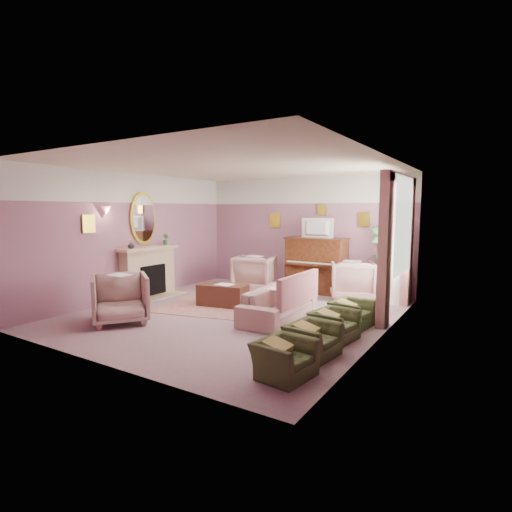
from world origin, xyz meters
The scene contains 48 objects.
floor centered at (0.00, 0.00, 0.00)m, with size 5.50×6.00×0.01m, color gray.
ceiling centered at (0.00, 0.00, 2.80)m, with size 5.50×6.00×0.01m, color beige.
wall_back centered at (0.00, 3.00, 1.40)m, with size 5.50×0.02×2.80m, color #73506B.
wall_front centered at (0.00, -3.00, 1.40)m, with size 5.50×0.02×2.80m, color #73506B.
wall_left centered at (-2.75, 0.00, 1.40)m, with size 0.02×6.00×2.80m, color #73506B.
wall_right centered at (2.75, 0.00, 1.40)m, with size 0.02×6.00×2.80m, color #73506B.
picture_rail_band centered at (0.00, 2.99, 2.47)m, with size 5.50×0.01×0.65m, color silver.
stripe_panel centered at (2.73, 1.30, 1.07)m, with size 0.01×3.00×2.15m, color #A2B291.
fireplace_surround centered at (-2.59, 0.20, 0.55)m, with size 0.30×1.40×1.10m, color tan.
fireplace_inset centered at (-2.49, 0.20, 0.40)m, with size 0.18×0.72×0.68m, color black.
fire_ember centered at (-2.45, 0.20, 0.22)m, with size 0.06×0.54×0.10m, color orange.
mantel_shelf centered at (-2.56, 0.20, 1.12)m, with size 0.40×1.55×0.07m, color tan.
hearth centered at (-2.39, 0.20, 0.01)m, with size 0.55×1.50×0.02m, color tan.
mirror_frame centered at (-2.70, 0.20, 1.80)m, with size 0.04×0.72×1.20m, color gold.
mirror_glass centered at (-2.67, 0.20, 1.80)m, with size 0.01×0.60×1.06m, color white.
sconce_shade centered at (-2.62, -0.85, 1.98)m, with size 0.20×0.20×0.16m, color pink.
piano centered at (0.50, 2.68, 0.65)m, with size 1.40×0.60×1.30m, color #44200F.
piano_keyshelf centered at (0.50, 2.33, 0.72)m, with size 1.30×0.12×0.06m, color #44200F.
piano_keys centered at (0.50, 2.33, 0.76)m, with size 1.20×0.08×0.02m, color silver.
piano_top centered at (0.50, 2.68, 1.31)m, with size 1.45×0.65×0.04m, color #44200F.
television centered at (0.50, 2.63, 1.60)m, with size 0.80×0.12×0.48m, color black.
print_back_left centered at (-0.80, 2.96, 1.72)m, with size 0.30×0.03×0.38m, color gold.
print_back_right centered at (1.55, 2.96, 1.78)m, with size 0.26×0.03×0.34m, color gold.
print_back_mid centered at (0.50, 2.96, 2.00)m, with size 0.22×0.03×0.26m, color gold.
print_left_wall centered at (-2.71, -1.20, 1.72)m, with size 0.03×0.28×0.36m, color gold.
window_blind centered at (2.70, 1.55, 1.70)m, with size 0.03×1.40×1.80m, color beige.
curtain_left centered at (2.62, 0.63, 1.30)m, with size 0.16×0.34×2.60m, color #AE646A.
curtain_right centered at (2.62, 2.47, 1.30)m, with size 0.16×0.34×2.60m, color #AE646A.
pelmet centered at (2.62, 1.55, 2.56)m, with size 0.16×2.20×0.16m, color #AE646A.
mantel_plant centered at (-2.55, 0.75, 1.29)m, with size 0.16×0.16×0.28m, color #38703B.
mantel_vase centered at (-2.55, -0.30, 1.23)m, with size 0.16×0.16×0.16m, color silver.
area_rug centered at (-0.49, 0.32, 0.01)m, with size 2.50×1.80×0.01m, color #A96A63.
coffee_table centered at (-0.60, 0.38, 0.23)m, with size 1.00×0.50×0.45m, color #472318.
table_paper centered at (-0.55, 0.38, 0.46)m, with size 0.35×0.28×0.01m, color white.
sofa centered at (0.88, 0.12, 0.39)m, with size 0.65×1.94×0.79m, color tan.
sofa_throw centered at (1.28, 0.12, 0.60)m, with size 0.10×1.47×0.54m, color #AE646A.
floral_armchair_left centered at (-0.89, 2.09, 0.48)m, with size 0.92×0.92×0.96m, color tan.
floral_armchair_right centered at (1.47, 2.43, 0.48)m, with size 0.92×0.92×0.96m, color tan.
floral_armchair_front centered at (-1.39, -1.58, 0.48)m, with size 0.92×0.92×0.96m, color tan.
olive_chair_a centered at (2.16, -2.09, 0.30)m, with size 0.49×0.69×0.60m, color #3F4B26.
olive_chair_b centered at (2.16, -1.27, 0.30)m, with size 0.49×0.69×0.60m, color #3F4B26.
olive_chair_c centered at (2.16, -0.45, 0.30)m, with size 0.49×0.69×0.60m, color #3F4B26.
olive_chair_d centered at (2.16, 0.37, 0.30)m, with size 0.49×0.69×0.60m, color #3F4B26.
side_table centered at (2.39, 2.56, 0.35)m, with size 0.52×0.52×0.70m, color white.
side_plant_big centered at (2.39, 2.56, 0.87)m, with size 0.30×0.30×0.34m, color #38703B.
side_plant_small centered at (2.51, 2.46, 0.84)m, with size 0.16×0.16×0.28m, color #38703B.
palm_pot centered at (2.20, 2.49, 0.17)m, with size 0.34×0.34×0.34m, color brown.
palm_plant centered at (2.20, 2.49, 1.06)m, with size 0.76×0.76×1.44m, color #38703B.
Camera 1 is at (4.30, -6.17, 2.00)m, focal length 28.00 mm.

